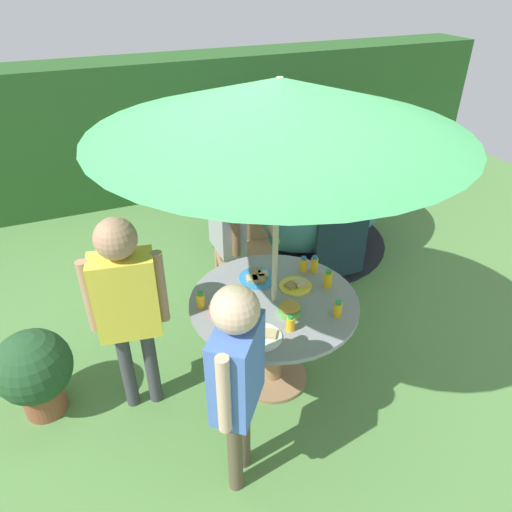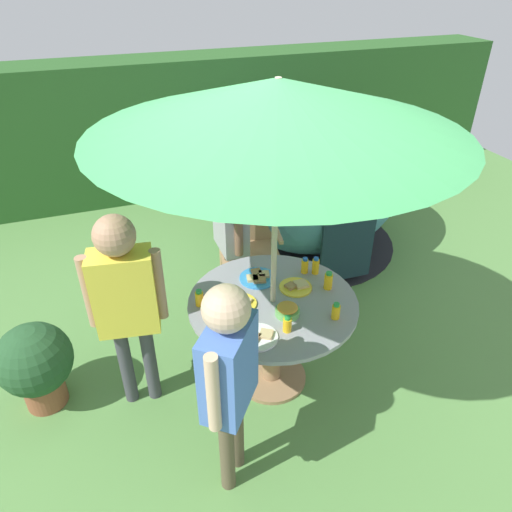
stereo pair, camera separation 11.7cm
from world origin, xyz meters
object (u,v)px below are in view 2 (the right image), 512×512
object	(u,v)px
child_in_yellow_shirt	(125,292)
plate_center_back	(240,303)
snack_bowl	(287,310)
plate_front_edge	(258,277)
child_in_blue_shirt	(229,368)
juice_bottle_near_right	(199,298)
wooden_chair	(248,238)
child_in_grey_shirt	(231,219)
potted_plant	(35,363)
juice_bottle_mid_right	(336,311)
garden_table	(272,323)
juice_bottle_near_left	(328,280)
plate_back_edge	(258,337)
juice_bottle_far_left	(287,324)
juice_bottle_center_front	(305,266)
cup_near	(212,309)
plate_far_right	(296,287)
dome_tent	(310,175)
juice_bottle_mid_left	(316,266)

from	to	relation	value
child_in_yellow_shirt	plate_center_back	distance (m)	0.72
snack_bowl	plate_front_edge	world-z (taller)	snack_bowl
child_in_blue_shirt	juice_bottle_near_right	distance (m)	0.75
wooden_chair	child_in_grey_shirt	world-z (taller)	child_in_grey_shirt
potted_plant	juice_bottle_mid_right	size ratio (longest dim) A/B	5.75
child_in_grey_shirt	child_in_blue_shirt	world-z (taller)	child_in_blue_shirt
garden_table	juice_bottle_near_left	bearing A→B (deg)	0.70
wooden_chair	plate_center_back	size ratio (longest dim) A/B	4.44
child_in_grey_shirt	plate_back_edge	world-z (taller)	child_in_grey_shirt
plate_front_edge	juice_bottle_mid_right	size ratio (longest dim) A/B	2.29
juice_bottle_far_left	juice_bottle_near_left	bearing A→B (deg)	35.71
plate_center_back	juice_bottle_center_front	distance (m)	0.58
juice_bottle_near_left	cup_near	world-z (taller)	juice_bottle_near_left
plate_far_right	juice_bottle_center_front	size ratio (longest dim) A/B	1.84
garden_table	wooden_chair	distance (m)	1.11
dome_tent	wooden_chair	bearing A→B (deg)	-143.17
dome_tent	juice_bottle_far_left	distance (m)	2.30
juice_bottle_near_left	child_in_blue_shirt	bearing A→B (deg)	-144.69
potted_plant	plate_back_edge	xyz separation A→B (m)	(1.32, -0.63, 0.36)
plate_far_right	garden_table	bearing A→B (deg)	-159.01
potted_plant	plate_back_edge	bearing A→B (deg)	-25.43
juice_bottle_far_left	plate_far_right	bearing A→B (deg)	59.06
child_in_grey_shirt	plate_back_edge	bearing A→B (deg)	-10.40
dome_tent	snack_bowl	distance (m)	2.15
child_in_blue_shirt	snack_bowl	world-z (taller)	child_in_blue_shirt
child_in_blue_shirt	plate_front_edge	size ratio (longest dim) A/B	5.32
child_in_blue_shirt	cup_near	size ratio (longest dim) A/B	21.18
plate_far_right	cup_near	xyz separation A→B (m)	(-0.61, -0.07, 0.02)
juice_bottle_far_left	potted_plant	bearing A→B (deg)	157.40
dome_tent	child_in_blue_shirt	bearing A→B (deg)	-122.46
juice_bottle_near_right	juice_bottle_center_front	size ratio (longest dim) A/B	0.96
child_in_grey_shirt	juice_bottle_near_left	xyz separation A→B (m)	(0.41, -0.88, -0.09)
juice_bottle_near_left	juice_bottle_near_right	world-z (taller)	juice_bottle_near_left
plate_back_edge	juice_bottle_center_front	world-z (taller)	juice_bottle_center_front
snack_bowl	plate_center_back	world-z (taller)	snack_bowl
plate_front_edge	juice_bottle_far_left	size ratio (longest dim) A/B	2.37
wooden_chair	plate_back_edge	xyz separation A→B (m)	(-0.42, -1.40, 0.18)
dome_tent	child_in_yellow_shirt	bearing A→B (deg)	-140.28
garden_table	juice_bottle_near_left	xyz separation A→B (m)	(0.40, 0.00, 0.25)
child_in_grey_shirt	plate_far_right	bearing A→B (deg)	13.79
garden_table	wooden_chair	xyz separation A→B (m)	(0.20, 1.09, 0.02)
potted_plant	juice_bottle_mid_left	distance (m)	1.98
child_in_blue_shirt	juice_bottle_near_left	distance (m)	1.09
potted_plant	child_in_blue_shirt	distance (m)	1.50
juice_bottle_far_left	juice_bottle_mid_left	distance (m)	0.65
plate_front_edge	juice_bottle_near_left	size ratio (longest dim) A/B	1.99
child_in_grey_shirt	plate_front_edge	distance (m)	0.64
child_in_grey_shirt	child_in_blue_shirt	bearing A→B (deg)	-18.24
child_in_yellow_shirt	snack_bowl	xyz separation A→B (m)	(0.94, -0.31, -0.16)
plate_front_edge	juice_bottle_far_left	bearing A→B (deg)	-92.04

